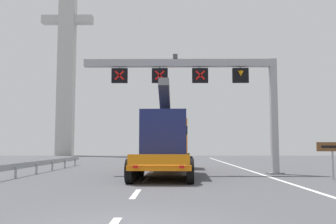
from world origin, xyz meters
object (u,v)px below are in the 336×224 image
Objects in this scene: heavy_haul_truck_orange at (168,141)px; tourist_info_sign_brown at (333,151)px; overhead_lane_gantry at (205,81)px; bridge_pylon_distant at (67,43)px.

heavy_haul_truck_orange is 9.80m from tourist_info_sign_brown.
tourist_info_sign_brown is at bearing -28.80° from overhead_lane_gantry.
bridge_pylon_distant is (-20.50, 41.83, 14.06)m from overhead_lane_gantry.
tourist_info_sign_brown is at bearing -30.05° from heavy_haul_truck_orange.
overhead_lane_gantry is at bearing -63.89° from bridge_pylon_distant.
tourist_info_sign_brown is 55.56m from bridge_pylon_distant.
heavy_haul_truck_orange is 47.63m from bridge_pylon_distant.
overhead_lane_gantry is 0.31× the size of bridge_pylon_distant.
overhead_lane_gantry is 0.85× the size of heavy_haul_truck_orange.
bridge_pylon_distant is at bearing 120.52° from tourist_info_sign_brown.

